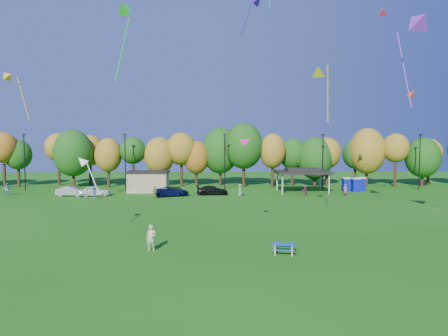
{
  "coord_description": "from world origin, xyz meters",
  "views": [
    {
      "loc": [
        0.22,
        -24.43,
        7.8
      ],
      "look_at": [
        1.02,
        6.0,
        5.82
      ],
      "focal_mm": 32.0,
      "sensor_mm": 36.0,
      "label": 1
    }
  ],
  "objects_px": {
    "porta_potties": "(354,184)",
    "car_d": "(212,190)",
    "kite_flyer": "(151,238)",
    "car_c": "(172,191)",
    "picnic_table": "(284,248)",
    "car_b": "(71,191)",
    "car_a": "(95,191)"
  },
  "relations": [
    {
      "from": "porta_potties",
      "to": "car_c",
      "type": "relative_size",
      "value": 0.75
    },
    {
      "from": "car_a",
      "to": "car_c",
      "type": "height_order",
      "value": "car_a"
    },
    {
      "from": "porta_potties",
      "to": "car_b",
      "type": "distance_m",
      "value": 43.22
    },
    {
      "from": "picnic_table",
      "to": "car_b",
      "type": "relative_size",
      "value": 0.43
    },
    {
      "from": "picnic_table",
      "to": "car_a",
      "type": "bearing_deg",
      "value": 137.31
    },
    {
      "from": "porta_potties",
      "to": "car_b",
      "type": "bearing_deg",
      "value": -173.71
    },
    {
      "from": "kite_flyer",
      "to": "car_c",
      "type": "relative_size",
      "value": 0.38
    },
    {
      "from": "porta_potties",
      "to": "car_d",
      "type": "relative_size",
      "value": 0.81
    },
    {
      "from": "car_c",
      "to": "car_a",
      "type": "bearing_deg",
      "value": 69.41
    },
    {
      "from": "picnic_table",
      "to": "car_d",
      "type": "xyz_separation_m",
      "value": [
        -5.11,
        31.31,
        0.27
      ]
    },
    {
      "from": "picnic_table",
      "to": "car_c",
      "type": "height_order",
      "value": "car_c"
    },
    {
      "from": "car_b",
      "to": "car_a",
      "type": "bearing_deg",
      "value": -84.89
    },
    {
      "from": "car_b",
      "to": "car_d",
      "type": "height_order",
      "value": "car_b"
    },
    {
      "from": "kite_flyer",
      "to": "car_d",
      "type": "bearing_deg",
      "value": 78.88
    },
    {
      "from": "car_a",
      "to": "car_b",
      "type": "xyz_separation_m",
      "value": [
        -3.38,
        0.06,
        -0.03
      ]
    },
    {
      "from": "picnic_table",
      "to": "kite_flyer",
      "type": "xyz_separation_m",
      "value": [
        -9.38,
        0.92,
        0.54
      ]
    },
    {
      "from": "porta_potties",
      "to": "car_c",
      "type": "bearing_deg",
      "value": -169.69
    },
    {
      "from": "car_b",
      "to": "kite_flyer",
      "type": "bearing_deg",
      "value": -145.34
    },
    {
      "from": "kite_flyer",
      "to": "car_a",
      "type": "xyz_separation_m",
      "value": [
        -12.71,
        29.47,
        -0.21
      ]
    },
    {
      "from": "car_c",
      "to": "kite_flyer",
      "type": "bearing_deg",
      "value": 164.57
    },
    {
      "from": "picnic_table",
      "to": "car_d",
      "type": "distance_m",
      "value": 31.73
    },
    {
      "from": "picnic_table",
      "to": "car_d",
      "type": "relative_size",
      "value": 0.4
    },
    {
      "from": "kite_flyer",
      "to": "car_d",
      "type": "xyz_separation_m",
      "value": [
        4.27,
        30.39,
        -0.28
      ]
    },
    {
      "from": "car_d",
      "to": "porta_potties",
      "type": "bearing_deg",
      "value": -82.84
    },
    {
      "from": "kite_flyer",
      "to": "car_a",
      "type": "relative_size",
      "value": 0.44
    },
    {
      "from": "car_c",
      "to": "car_d",
      "type": "distance_m",
      "value": 6.02
    },
    {
      "from": "car_c",
      "to": "picnic_table",
      "type": "bearing_deg",
      "value": -178.48
    },
    {
      "from": "picnic_table",
      "to": "kite_flyer",
      "type": "height_order",
      "value": "kite_flyer"
    },
    {
      "from": "porta_potties",
      "to": "car_a",
      "type": "bearing_deg",
      "value": -173.1
    },
    {
      "from": "kite_flyer",
      "to": "car_c",
      "type": "distance_m",
      "value": 29.13
    },
    {
      "from": "porta_potties",
      "to": "car_d",
      "type": "distance_m",
      "value": 22.93
    },
    {
      "from": "car_a",
      "to": "car_b",
      "type": "distance_m",
      "value": 3.38
    }
  ]
}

